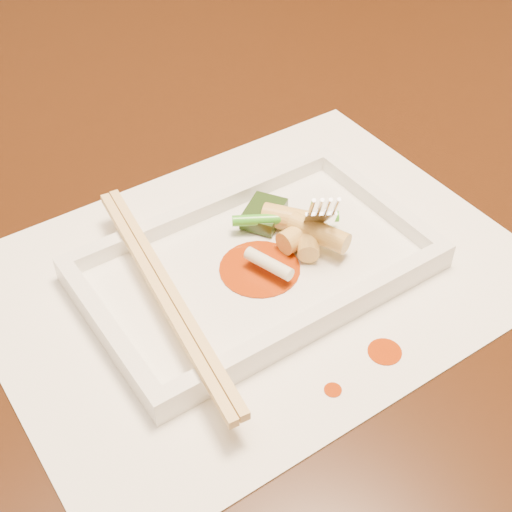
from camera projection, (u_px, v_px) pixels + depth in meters
table at (177, 252)px, 0.72m from camera, size 1.40×0.90×0.75m
placemat at (256, 274)px, 0.55m from camera, size 0.40×0.30×0.00m
sauce_splatter_a at (385, 352)px, 0.49m from camera, size 0.02×0.02×0.00m
sauce_splatter_b at (333, 390)px, 0.47m from camera, size 0.01×0.01×0.00m
plate_base at (256, 269)px, 0.55m from camera, size 0.26×0.16×0.01m
plate_rim_far at (206, 208)px, 0.59m from camera, size 0.26×0.01×0.01m
plate_rim_near at (316, 319)px, 0.50m from camera, size 0.26×0.01×0.01m
plate_rim_left at (107, 329)px, 0.49m from camera, size 0.01×0.14×0.01m
plate_rim_right at (379, 201)px, 0.59m from camera, size 0.01×0.14×0.01m
veg_piece at (264, 214)px, 0.58m from camera, size 0.05×0.04×0.01m
scallion_white at (269, 264)px, 0.53m from camera, size 0.02×0.04×0.01m
scallion_green at (286, 219)px, 0.57m from camera, size 0.08×0.05×0.01m
chopstick_a at (160, 293)px, 0.50m from camera, size 0.04×0.24×0.01m
chopstick_b at (170, 289)px, 0.50m from camera, size 0.04×0.24×0.01m
fork at (320, 145)px, 0.53m from camera, size 0.09×0.10×0.14m
sauce_blob_0 at (260, 269)px, 0.54m from camera, size 0.06×0.06×0.00m
rice_cake_0 at (308, 237)px, 0.55m from camera, size 0.04×0.04×0.02m
rice_cake_1 at (302, 233)px, 0.56m from camera, size 0.04×0.02×0.02m
rice_cake_2 at (319, 233)px, 0.55m from camera, size 0.03×0.05×0.02m
rice_cake_3 at (288, 219)px, 0.57m from camera, size 0.04×0.04×0.02m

